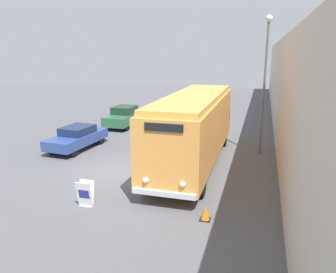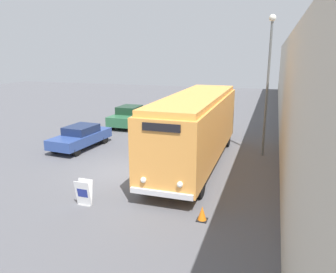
{
  "view_description": "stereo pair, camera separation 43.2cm",
  "coord_description": "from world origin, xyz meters",
  "px_view_note": "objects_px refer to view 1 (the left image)",
  "views": [
    {
      "loc": [
        6.17,
        -13.38,
        5.51
      ],
      "look_at": [
        2.42,
        -0.4,
        2.03
      ],
      "focal_mm": 35.0,
      "sensor_mm": 36.0,
      "label": 1
    },
    {
      "loc": [
        6.59,
        -13.25,
        5.51
      ],
      "look_at": [
        2.42,
        -0.4,
        2.03
      ],
      "focal_mm": 35.0,
      "sensor_mm": 36.0,
      "label": 2
    }
  ],
  "objects_px": {
    "streetlamp": "(265,69)",
    "parked_car_near": "(77,137)",
    "vintage_bus": "(194,126)",
    "sign_board": "(85,194)",
    "traffic_cone": "(205,213)",
    "parked_car_mid": "(124,116)"
  },
  "relations": [
    {
      "from": "sign_board",
      "to": "traffic_cone",
      "type": "height_order",
      "value": "sign_board"
    },
    {
      "from": "streetlamp",
      "to": "parked_car_near",
      "type": "height_order",
      "value": "streetlamp"
    },
    {
      "from": "sign_board",
      "to": "parked_car_mid",
      "type": "distance_m",
      "value": 13.49
    },
    {
      "from": "vintage_bus",
      "to": "sign_board",
      "type": "xyz_separation_m",
      "value": [
        -2.84,
        -5.76,
        -1.51
      ]
    },
    {
      "from": "parked_car_mid",
      "to": "traffic_cone",
      "type": "distance_m",
      "value": 15.24
    },
    {
      "from": "parked_car_mid",
      "to": "sign_board",
      "type": "bearing_deg",
      "value": -71.76
    },
    {
      "from": "parked_car_near",
      "to": "sign_board",
      "type": "bearing_deg",
      "value": -52.55
    },
    {
      "from": "parked_car_near",
      "to": "parked_car_mid",
      "type": "distance_m",
      "value": 6.35
    },
    {
      "from": "sign_board",
      "to": "parked_car_near",
      "type": "relative_size",
      "value": 0.23
    },
    {
      "from": "sign_board",
      "to": "traffic_cone",
      "type": "bearing_deg",
      "value": 2.6
    },
    {
      "from": "sign_board",
      "to": "vintage_bus",
      "type": "bearing_deg",
      "value": 63.73
    },
    {
      "from": "streetlamp",
      "to": "traffic_cone",
      "type": "relative_size",
      "value": 14.28
    },
    {
      "from": "parked_car_near",
      "to": "vintage_bus",
      "type": "bearing_deg",
      "value": -1.83
    },
    {
      "from": "streetlamp",
      "to": "parked_car_mid",
      "type": "relative_size",
      "value": 1.77
    },
    {
      "from": "sign_board",
      "to": "parked_car_mid",
      "type": "bearing_deg",
      "value": 107.42
    },
    {
      "from": "vintage_bus",
      "to": "traffic_cone",
      "type": "xyz_separation_m",
      "value": [
        1.57,
        -5.56,
        -1.73
      ]
    },
    {
      "from": "parked_car_near",
      "to": "traffic_cone",
      "type": "relative_size",
      "value": 8.32
    },
    {
      "from": "vintage_bus",
      "to": "streetlamp",
      "type": "xyz_separation_m",
      "value": [
        3.21,
        2.58,
        2.7
      ]
    },
    {
      "from": "vintage_bus",
      "to": "streetlamp",
      "type": "height_order",
      "value": "streetlamp"
    },
    {
      "from": "parked_car_near",
      "to": "parked_car_mid",
      "type": "height_order",
      "value": "parked_car_mid"
    },
    {
      "from": "streetlamp",
      "to": "parked_car_mid",
      "type": "distance_m",
      "value": 11.73
    },
    {
      "from": "parked_car_mid",
      "to": "traffic_cone",
      "type": "xyz_separation_m",
      "value": [
        8.45,
        -12.67,
        -0.52
      ]
    }
  ]
}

